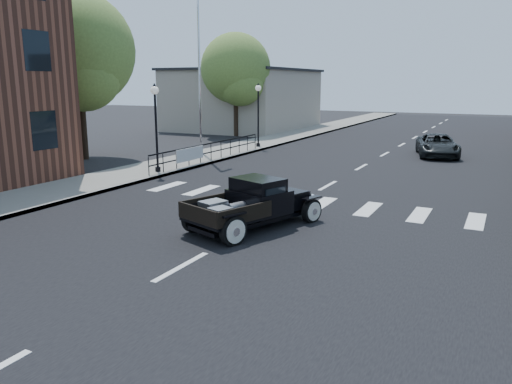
% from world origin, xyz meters
% --- Properties ---
extents(ground, '(120.00, 120.00, 0.00)m').
position_xyz_m(ground, '(0.00, 0.00, 0.00)').
color(ground, black).
rests_on(ground, ground).
extents(road, '(14.00, 80.00, 0.02)m').
position_xyz_m(road, '(0.00, 15.00, 0.01)').
color(road, black).
rests_on(road, ground).
extents(road_markings, '(12.00, 60.00, 0.06)m').
position_xyz_m(road_markings, '(0.00, 10.00, 0.00)').
color(road_markings, silver).
rests_on(road_markings, ground).
extents(sidewalk_left, '(3.00, 80.00, 0.15)m').
position_xyz_m(sidewalk_left, '(-8.50, 15.00, 0.07)').
color(sidewalk_left, gray).
rests_on(sidewalk_left, ground).
extents(low_building_left, '(10.00, 12.00, 5.00)m').
position_xyz_m(low_building_left, '(-15.00, 28.00, 2.50)').
color(low_building_left, '#ACA290').
rests_on(low_building_left, ground).
extents(railing, '(0.08, 10.00, 1.00)m').
position_xyz_m(railing, '(-7.30, 10.00, 0.65)').
color(railing, black).
rests_on(railing, sidewalk_left).
extents(banner, '(0.04, 2.20, 0.60)m').
position_xyz_m(banner, '(-7.22, 8.00, 0.45)').
color(banner, silver).
rests_on(banner, sidewalk_left).
extents(lamp_post_b, '(0.36, 0.36, 3.85)m').
position_xyz_m(lamp_post_b, '(-7.60, 6.00, 2.08)').
color(lamp_post_b, black).
rests_on(lamp_post_b, sidewalk_left).
extents(lamp_post_c, '(0.36, 0.36, 3.85)m').
position_xyz_m(lamp_post_c, '(-7.60, 16.00, 2.08)').
color(lamp_post_c, black).
rests_on(lamp_post_c, sidewalk_left).
extents(flagpole, '(0.12, 0.12, 13.16)m').
position_xyz_m(flagpole, '(-9.20, 12.00, 6.73)').
color(flagpole, silver).
rests_on(flagpole, sidewalk_left).
extents(big_tree_near, '(5.85, 5.85, 8.59)m').
position_xyz_m(big_tree_near, '(-14.00, 8.00, 4.30)').
color(big_tree_near, '#577331').
rests_on(big_tree_near, ground).
extents(big_tree_far, '(5.24, 5.24, 7.70)m').
position_xyz_m(big_tree_far, '(-12.50, 22.00, 3.85)').
color(big_tree_far, '#577331').
rests_on(big_tree_far, ground).
extents(hotrod_pickup, '(3.24, 4.60, 1.45)m').
position_xyz_m(hotrod_pickup, '(0.02, 0.47, 0.73)').
color(hotrod_pickup, black).
rests_on(hotrod_pickup, ground).
extents(second_car, '(3.01, 4.77, 1.23)m').
position_xyz_m(second_car, '(2.76, 17.51, 0.61)').
color(second_car, black).
rests_on(second_car, ground).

